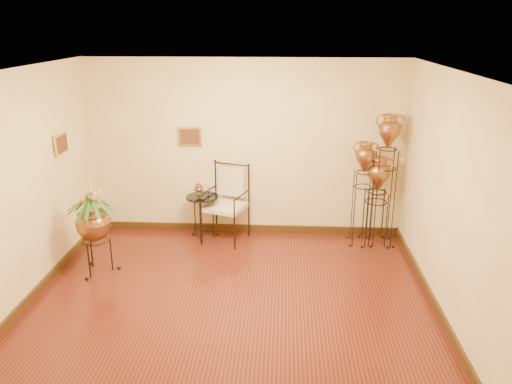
# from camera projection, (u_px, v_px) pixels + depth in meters

# --- Properties ---
(ground) EXTENTS (5.00, 5.00, 0.00)m
(ground) POSITION_uv_depth(u_px,v_px,m) (229.00, 314.00, 5.93)
(ground) COLOR #5D2016
(ground) RESTS_ON ground
(room_shell) EXTENTS (5.02, 5.02, 2.81)m
(room_shell) POSITION_uv_depth(u_px,v_px,m) (225.00, 175.00, 5.38)
(room_shell) COLOR #FFE8A4
(room_shell) RESTS_ON ground
(amphora_tall) EXTENTS (0.45, 0.45, 2.05)m
(amphora_tall) POSITION_uv_depth(u_px,v_px,m) (385.00, 179.00, 7.50)
(amphora_tall) COLOR black
(amphora_tall) RESTS_ON ground
(amphora_mid) EXTENTS (0.47, 0.47, 1.64)m
(amphora_mid) POSITION_uv_depth(u_px,v_px,m) (363.00, 193.00, 7.59)
(amphora_mid) COLOR black
(amphora_mid) RESTS_ON ground
(amphora_short) EXTENTS (0.52, 0.52, 1.41)m
(amphora_short) POSITION_uv_depth(u_px,v_px,m) (376.00, 201.00, 7.62)
(amphora_short) COLOR black
(amphora_short) RESTS_ON ground
(planter_urn) EXTENTS (0.96, 0.96, 1.36)m
(planter_urn) POSITION_uv_depth(u_px,v_px,m) (93.00, 221.00, 6.72)
(planter_urn) COLOR black
(planter_urn) RESTS_ON ground
(armchair) EXTENTS (0.84, 0.82, 1.20)m
(armchair) POSITION_uv_depth(u_px,v_px,m) (225.00, 204.00, 7.78)
(armchair) COLOR black
(armchair) RESTS_ON ground
(side_table) EXTENTS (0.66, 0.66, 0.92)m
(side_table) POSITION_uv_depth(u_px,v_px,m) (203.00, 217.00, 7.88)
(side_table) COLOR black
(side_table) RESTS_ON ground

